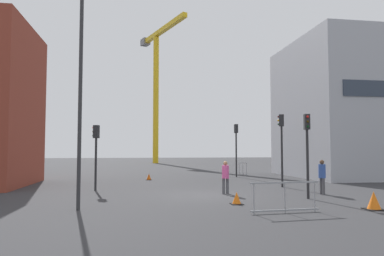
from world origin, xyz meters
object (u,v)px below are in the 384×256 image
object	(u,v)px
traffic_light_corner	(96,146)
traffic_light_near	(236,142)
construction_crane	(157,75)
pedestrian_walking	(322,174)
traffic_cone_striped	(237,199)
traffic_light_verge	(282,138)
pedestrian_waiting	(225,175)
traffic_cone_by_barrier	(149,177)
streetlamp_tall	(77,71)
traffic_cone_orange	(374,201)
traffic_light_island	(307,141)

from	to	relation	value
traffic_light_corner	traffic_light_near	world-z (taller)	traffic_light_near
construction_crane	pedestrian_walking	bearing A→B (deg)	-82.11
construction_crane	traffic_cone_striped	size ratio (longest dim) A/B	44.33
traffic_light_verge	pedestrian_waiting	world-z (taller)	traffic_light_verge
traffic_light_verge	traffic_cone_by_barrier	xyz separation A→B (m)	(-7.53, 6.23, -2.64)
construction_crane	pedestrian_waiting	world-z (taller)	construction_crane
traffic_light_verge	traffic_light_corner	bearing A→B (deg)	-178.98
streetlamp_tall	traffic_light_corner	distance (m)	6.91
construction_crane	streetlamp_tall	xyz separation A→B (m)	(-5.42, -44.56, -9.19)
traffic_cone_by_barrier	traffic_cone_orange	distance (m)	16.20
construction_crane	traffic_cone_orange	world-z (taller)	construction_crane
traffic_light_corner	traffic_cone_by_barrier	bearing A→B (deg)	64.41
traffic_light_island	traffic_cone_orange	xyz separation A→B (m)	(1.00, -3.10, -2.25)
streetlamp_tall	pedestrian_walking	size ratio (longest dim) A/B	5.24
pedestrian_waiting	traffic_cone_striped	world-z (taller)	pedestrian_waiting
traffic_light_near	traffic_cone_by_barrier	distance (m)	7.66
traffic_light_verge	construction_crane	bearing A→B (deg)	97.84
pedestrian_waiting	streetlamp_tall	bearing A→B (deg)	-149.66
traffic_light_island	traffic_light_corner	bearing A→B (deg)	154.00
streetlamp_tall	traffic_light_near	world-z (taller)	streetlamp_tall
pedestrian_waiting	traffic_cone_orange	xyz separation A→B (m)	(4.23, -5.34, -0.63)
traffic_light_island	traffic_cone_by_barrier	xyz separation A→B (m)	(-6.67, 11.17, -2.35)
traffic_light_verge	traffic_cone_by_barrier	size ratio (longest dim) A/B	9.30
traffic_cone_orange	traffic_light_near	bearing A→B (deg)	92.41
traffic_cone_striped	traffic_cone_orange	size ratio (longest dim) A/B	0.74
streetlamp_tall	traffic_light_corner	bearing A→B (deg)	89.56
traffic_light_near	traffic_light_island	xyz separation A→B (m)	(-0.33, -12.84, -0.27)
construction_crane	pedestrian_waiting	xyz separation A→B (m)	(1.15, -40.72, -13.33)
traffic_light_near	traffic_cone_by_barrier	size ratio (longest dim) A/B	9.22
traffic_light_corner	pedestrian_waiting	xyz separation A→B (m)	(6.52, -2.51, -1.44)
construction_crane	traffic_cone_striped	distance (m)	46.21
traffic_cone_by_barrier	traffic_cone_striped	size ratio (longest dim) A/B	0.94
construction_crane	traffic_light_island	bearing A→B (deg)	-84.19
traffic_light_verge	traffic_cone_by_barrier	world-z (taller)	traffic_light_verge
traffic_light_verge	pedestrian_waiting	distance (m)	5.26
streetlamp_tall	traffic_cone_by_barrier	distance (m)	14.03
traffic_light_corner	streetlamp_tall	bearing A→B (deg)	-90.44
pedestrian_waiting	traffic_cone_striped	distance (m)	3.40
streetlamp_tall	pedestrian_waiting	bearing A→B (deg)	30.34
pedestrian_walking	traffic_light_near	bearing A→B (deg)	95.28
traffic_light_near	construction_crane	bearing A→B (deg)	98.88
traffic_light_near	traffic_light_island	bearing A→B (deg)	-91.49
traffic_light_island	traffic_cone_by_barrier	world-z (taller)	traffic_light_island
traffic_light_verge	pedestrian_walking	world-z (taller)	traffic_light_verge
streetlamp_tall	traffic_cone_striped	distance (m)	7.89
traffic_light_verge	traffic_cone_striped	size ratio (longest dim) A/B	8.74
traffic_cone_striped	traffic_light_near	bearing A→B (deg)	74.21
pedestrian_waiting	traffic_light_corner	bearing A→B (deg)	158.91
construction_crane	traffic_light_corner	size ratio (longest dim) A/B	6.16
streetlamp_tall	traffic_light_near	xyz separation A→B (m)	(10.13, 14.45, -2.25)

